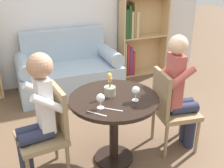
% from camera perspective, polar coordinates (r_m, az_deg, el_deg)
% --- Properties ---
extents(ground_plane, '(16.00, 16.00, 0.00)m').
position_cam_1_polar(ground_plane, '(3.06, 0.37, -14.89)').
color(ground_plane, brown).
extents(round_table, '(0.86, 0.86, 0.72)m').
position_cam_1_polar(round_table, '(2.74, 0.40, -5.76)').
color(round_table, black).
rests_on(round_table, ground_plane).
extents(couch, '(1.53, 0.80, 0.92)m').
position_cam_1_polar(couch, '(4.41, -8.75, 2.45)').
color(couch, '#9EB2C6').
rests_on(couch, ground_plane).
extents(bookshelf_right, '(0.85, 0.28, 1.36)m').
position_cam_1_polar(bookshelf_right, '(4.97, 4.93, 9.44)').
color(bookshelf_right, tan).
rests_on(bookshelf_right, ground_plane).
extents(chair_left, '(0.46, 0.46, 0.90)m').
position_cam_1_polar(chair_left, '(2.66, -12.81, -9.03)').
color(chair_left, '#937A56').
rests_on(chair_left, ground_plane).
extents(chair_right, '(0.47, 0.47, 0.90)m').
position_cam_1_polar(chair_right, '(3.02, 11.78, -4.64)').
color(chair_right, '#937A56').
rests_on(chair_right, ground_plane).
extents(person_left, '(0.44, 0.37, 1.23)m').
position_cam_1_polar(person_left, '(2.55, -15.01, -6.14)').
color(person_left, '#282D47').
rests_on(person_left, ground_plane).
extents(person_right, '(0.45, 0.38, 1.27)m').
position_cam_1_polar(person_right, '(2.98, 13.69, -1.61)').
color(person_right, '#282D47').
rests_on(person_right, ground_plane).
extents(wine_glass_left, '(0.08, 0.08, 0.14)m').
position_cam_1_polar(wine_glass_left, '(2.44, -2.35, -2.90)').
color(wine_glass_left, white).
rests_on(wine_glass_left, round_table).
extents(wine_glass_right, '(0.08, 0.08, 0.14)m').
position_cam_1_polar(wine_glass_right, '(2.58, 4.86, -1.40)').
color(wine_glass_right, white).
rests_on(wine_glass_right, round_table).
extents(flower_vase, '(0.11, 0.11, 0.23)m').
position_cam_1_polar(flower_vase, '(2.67, -0.44, -0.97)').
color(flower_vase, '#9E9384').
rests_on(flower_vase, round_table).
extents(knife_left_setting, '(0.15, 0.13, 0.00)m').
position_cam_1_polar(knife_left_setting, '(2.46, 0.07, -5.17)').
color(knife_left_setting, silver).
rests_on(knife_left_setting, round_table).
extents(fork_left_setting, '(0.13, 0.15, 0.00)m').
position_cam_1_polar(fork_left_setting, '(2.40, -3.10, -6.01)').
color(fork_left_setting, silver).
rests_on(fork_left_setting, round_table).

